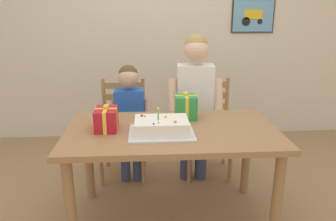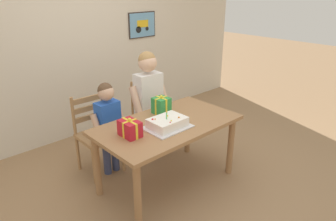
{
  "view_description": "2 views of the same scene",
  "coord_description": "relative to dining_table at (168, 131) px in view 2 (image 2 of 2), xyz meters",
  "views": [
    {
      "loc": [
        -0.16,
        -2.14,
        1.54
      ],
      "look_at": [
        -0.02,
        0.18,
        0.82
      ],
      "focal_mm": 34.53,
      "sensor_mm": 36.0,
      "label": 1
    },
    {
      "loc": [
        -1.97,
        -2.14,
        2.07
      ],
      "look_at": [
        0.02,
        0.01,
        0.87
      ],
      "focal_mm": 33.0,
      "sensor_mm": 36.0,
      "label": 2
    }
  ],
  "objects": [
    {
      "name": "child_younger",
      "position": [
        -0.33,
        0.61,
        0.03
      ],
      "size": [
        0.4,
        0.23,
        1.1
      ],
      "color": "#38426B",
      "rests_on": "ground"
    },
    {
      "name": "birthday_cake",
      "position": [
        -0.08,
        -0.08,
        0.15
      ],
      "size": [
        0.44,
        0.34,
        0.19
      ],
      "color": "silver",
      "rests_on": "dining_table"
    },
    {
      "name": "child_older",
      "position": [
        0.25,
        0.61,
        0.18
      ],
      "size": [
        0.5,
        0.29,
        1.35
      ],
      "color": "#38426B",
      "rests_on": "ground"
    },
    {
      "name": "gift_box_beside_cake",
      "position": [
        0.12,
        0.24,
        0.19
      ],
      "size": [
        0.17,
        0.17,
        0.22
      ],
      "color": "#2D8E42",
      "rests_on": "dining_table"
    },
    {
      "name": "gift_box_red_large",
      "position": [
        -0.46,
        0.02,
        0.18
      ],
      "size": [
        0.15,
        0.22,
        0.19
      ],
      "color": "red",
      "rests_on": "dining_table"
    },
    {
      "name": "chair_left",
      "position": [
        -0.41,
        0.77,
        -0.17
      ],
      "size": [
        0.43,
        0.43,
        0.92
      ],
      "color": "#A87A4C",
      "rests_on": "ground"
    },
    {
      "name": "ground_plane",
      "position": [
        0.0,
        0.0,
        -0.64
      ],
      "size": [
        20.0,
        20.0,
        0.0
      ],
      "primitive_type": "plane",
      "color": "#997551"
    },
    {
      "name": "dining_table",
      "position": [
        0.0,
        0.0,
        0.0
      ],
      "size": [
        1.5,
        0.84,
        0.74
      ],
      "color": "#9E7047",
      "rests_on": "ground"
    },
    {
      "name": "chair_right",
      "position": [
        0.41,
        0.77,
        -0.17
      ],
      "size": [
        0.46,
        0.46,
        0.92
      ],
      "color": "#A87A4C",
      "rests_on": "ground"
    },
    {
      "name": "back_wall",
      "position": [
        0.0,
        1.83,
        0.66
      ],
      "size": [
        6.4,
        0.11,
        2.6
      ],
      "color": "beige",
      "rests_on": "ground"
    }
  ]
}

